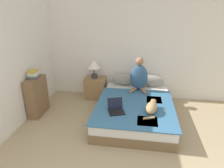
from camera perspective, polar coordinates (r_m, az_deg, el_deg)
wall_back at (r=4.91m, az=7.70°, el=10.41°), size 5.43×0.05×2.55m
wall_side at (r=4.00m, az=-27.36°, el=5.53°), size 0.05×4.37×2.55m
bed at (r=4.24m, az=6.56°, el=-7.22°), size 1.53×2.07×0.37m
pillow_near at (r=4.94m, az=3.32°, el=1.40°), size 0.59×0.22×0.27m
pillow_far at (r=4.93m, az=11.08°, el=0.97°), size 0.59×0.22×0.27m
person_sitting at (r=4.60m, az=7.69°, el=2.15°), size 0.40×0.39×0.77m
cat_tabby at (r=3.76m, az=11.25°, el=-6.56°), size 0.28×0.55×0.20m
laptop_open at (r=3.73m, az=1.16°, el=-7.17°), size 0.36×0.36×0.24m
nightstand at (r=5.08m, az=-4.76°, el=-1.04°), size 0.50×0.42×0.53m
table_lamp at (r=4.88m, az=-5.19°, el=5.29°), size 0.32×0.32×0.45m
bookshelf at (r=4.54m, az=-20.61°, el=-3.30°), size 0.22×0.57×0.82m
book_stack_top at (r=4.36m, az=-21.47°, el=2.58°), size 0.21×0.25×0.17m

